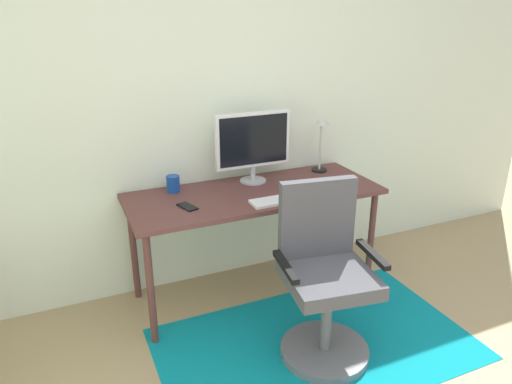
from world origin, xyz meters
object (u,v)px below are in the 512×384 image
Objects in this scene: desk_lamp at (321,133)px; office_chair at (324,285)px; keyboard at (284,199)px; coffee_cup at (173,184)px; cell_phone at (187,207)px; monitor at (253,142)px; computer_mouse at (327,190)px; desk at (255,202)px.

desk_lamp is 0.41× the size of office_chair.
desk_lamp is (0.50, 0.41, 0.28)m from keyboard.
cell_phone is (0.01, -0.30, -0.05)m from coffee_cup.
monitor is 1.08m from office_chair.
office_chair reaches higher than keyboard.
computer_mouse is at bearing -26.23° from cell_phone.
desk is 1.65× the size of office_chair.
office_chair is at bearing -65.62° from cell_phone.
keyboard is 0.32m from computer_mouse.
desk_lamp is at bearing 39.53° from keyboard.
office_chair is at bearing -118.53° from desk_lamp.
desk_lamp is 1.20m from office_chair.
computer_mouse is 0.90m from cell_phone.
cell_phone is at bearing 140.95° from office_chair.
keyboard is at bearing -140.47° from desk_lamp.
computer_mouse is at bearing -25.12° from coffee_cup.
office_chair is (0.59, -0.93, -0.37)m from coffee_cup.
desk_lamp is (1.09, -0.02, 0.23)m from coffee_cup.
desk_lamp is (0.60, 0.19, 0.36)m from desk.
desk is 0.49m from cell_phone.
desk is 11.83× the size of cell_phone.
cell_phone reaches higher than desk.
computer_mouse is 1.00m from coffee_cup.
monitor is 0.52× the size of office_chair.
keyboard is at bearing 99.11° from office_chair.
coffee_cup is at bearing 73.31° from cell_phone.
desk_lamp reaches higher than computer_mouse.
coffee_cup is at bearing 156.09° from desk.
office_chair reaches higher than coffee_cup.
coffee_cup is at bearing 176.63° from monitor.
keyboard is 0.71m from desk_lamp.
desk is 0.26m from keyboard.
monitor is 1.29× the size of desk_lamp.
computer_mouse is 0.74× the size of cell_phone.
computer_mouse is 0.52m from desk_lamp.
desk_lamp is at bearing 1.19° from monitor.
desk is 0.48m from computer_mouse.
coffee_cup reaches higher than computer_mouse.
desk is 15.93× the size of computer_mouse.
desk_lamp reaches higher than keyboard.
computer_mouse is at bearing 2.14° from keyboard.
desk is 0.77m from office_chair.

